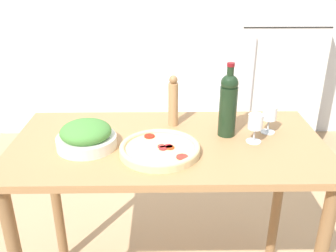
{
  "coord_description": "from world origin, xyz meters",
  "views": [
    {
      "loc": [
        -0.02,
        -1.48,
        1.7
      ],
      "look_at": [
        0.0,
        0.04,
        1.01
      ],
      "focal_mm": 40.0,
      "sensor_mm": 36.0,
      "label": 1
    }
  ],
  "objects_px": {
    "wine_glass_near": "(255,124)",
    "wine_bottle": "(228,103)",
    "homemade_pizza": "(160,149)",
    "wine_glass_far": "(269,115)",
    "refrigerator": "(271,63)",
    "salad_bowl": "(86,136)",
    "pepper_mill": "(173,102)"
  },
  "relations": [
    {
      "from": "wine_glass_near",
      "to": "wine_bottle",
      "type": "bearing_deg",
      "value": 145.47
    },
    {
      "from": "wine_bottle",
      "to": "homemade_pizza",
      "type": "height_order",
      "value": "wine_bottle"
    },
    {
      "from": "wine_glass_near",
      "to": "wine_glass_far",
      "type": "distance_m",
      "value": 0.13
    },
    {
      "from": "refrigerator",
      "to": "wine_glass_near",
      "type": "relative_size",
      "value": 12.95
    },
    {
      "from": "wine_glass_near",
      "to": "refrigerator",
      "type": "bearing_deg",
      "value": 72.34
    },
    {
      "from": "refrigerator",
      "to": "salad_bowl",
      "type": "height_order",
      "value": "refrigerator"
    },
    {
      "from": "wine_glass_near",
      "to": "wine_glass_far",
      "type": "height_order",
      "value": "same"
    },
    {
      "from": "refrigerator",
      "to": "homemade_pizza",
      "type": "relative_size",
      "value": 5.0
    },
    {
      "from": "wine_bottle",
      "to": "salad_bowl",
      "type": "distance_m",
      "value": 0.64
    },
    {
      "from": "wine_bottle",
      "to": "wine_glass_far",
      "type": "relative_size",
      "value": 2.6
    },
    {
      "from": "refrigerator",
      "to": "wine_glass_far",
      "type": "height_order",
      "value": "refrigerator"
    },
    {
      "from": "wine_glass_far",
      "to": "wine_glass_near",
      "type": "bearing_deg",
      "value": -131.84
    },
    {
      "from": "pepper_mill",
      "to": "homemade_pizza",
      "type": "height_order",
      "value": "pepper_mill"
    },
    {
      "from": "refrigerator",
      "to": "pepper_mill",
      "type": "height_order",
      "value": "refrigerator"
    },
    {
      "from": "salad_bowl",
      "to": "wine_glass_near",
      "type": "bearing_deg",
      "value": 2.96
    },
    {
      "from": "salad_bowl",
      "to": "wine_bottle",
      "type": "bearing_deg",
      "value": 10.39
    },
    {
      "from": "wine_bottle",
      "to": "wine_glass_near",
      "type": "relative_size",
      "value": 2.6
    },
    {
      "from": "refrigerator",
      "to": "wine_glass_near",
      "type": "xyz_separation_m",
      "value": [
        -0.56,
        -1.77,
        0.2
      ]
    },
    {
      "from": "pepper_mill",
      "to": "salad_bowl",
      "type": "relative_size",
      "value": 0.97
    },
    {
      "from": "pepper_mill",
      "to": "refrigerator",
      "type": "bearing_deg",
      "value": 59.91
    },
    {
      "from": "wine_glass_far",
      "to": "salad_bowl",
      "type": "bearing_deg",
      "value": -170.58
    },
    {
      "from": "wine_bottle",
      "to": "wine_glass_far",
      "type": "height_order",
      "value": "wine_bottle"
    },
    {
      "from": "wine_glass_far",
      "to": "pepper_mill",
      "type": "distance_m",
      "value": 0.45
    },
    {
      "from": "pepper_mill",
      "to": "wine_bottle",
      "type": "bearing_deg",
      "value": -25.3
    },
    {
      "from": "refrigerator",
      "to": "pepper_mill",
      "type": "relative_size",
      "value": 6.76
    },
    {
      "from": "salad_bowl",
      "to": "homemade_pizza",
      "type": "xyz_separation_m",
      "value": [
        0.31,
        -0.06,
        -0.03
      ]
    },
    {
      "from": "refrigerator",
      "to": "wine_bottle",
      "type": "xyz_separation_m",
      "value": [
        -0.67,
        -1.69,
        0.26
      ]
    },
    {
      "from": "homemade_pizza",
      "to": "wine_glass_near",
      "type": "bearing_deg",
      "value": 13.43
    },
    {
      "from": "wine_glass_near",
      "to": "salad_bowl",
      "type": "height_order",
      "value": "wine_glass_near"
    },
    {
      "from": "wine_bottle",
      "to": "wine_glass_near",
      "type": "distance_m",
      "value": 0.15
    },
    {
      "from": "wine_bottle",
      "to": "wine_glass_far",
      "type": "bearing_deg",
      "value": 6.36
    },
    {
      "from": "wine_bottle",
      "to": "salad_bowl",
      "type": "height_order",
      "value": "wine_bottle"
    }
  ]
}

